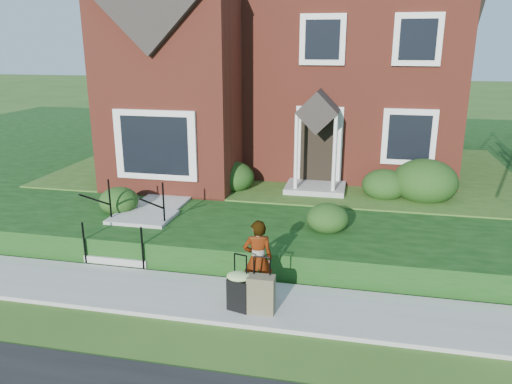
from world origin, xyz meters
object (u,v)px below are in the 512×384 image
(front_steps, at_px, (134,231))
(suitcase_olive, at_px, (261,294))
(woman, at_px, (258,259))
(suitcase_black, at_px, (239,289))

(front_steps, bearing_deg, suitcase_olive, -33.12)
(front_steps, height_order, woman, front_steps)
(woman, relative_size, suitcase_black, 1.44)
(woman, distance_m, suitcase_black, 0.67)
(woman, xyz_separation_m, suitcase_olive, (0.17, -0.54, -0.40))
(suitcase_olive, bearing_deg, front_steps, 145.80)
(front_steps, xyz_separation_m, suitcase_black, (2.97, -2.19, 0.00))
(suitcase_olive, bearing_deg, woman, 106.51)
(front_steps, height_order, suitcase_black, front_steps)
(front_steps, relative_size, suitcase_olive, 2.01)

